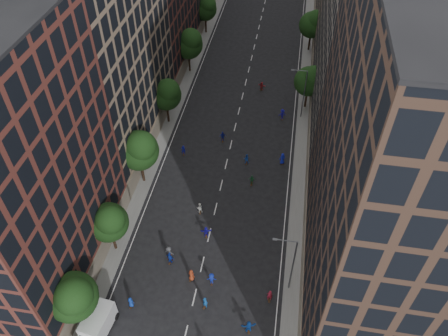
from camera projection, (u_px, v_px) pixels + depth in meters
name	position (u px, v px, depth m)	size (l,w,h in m)	color
ground	(235.00, 129.00, 72.00)	(240.00, 240.00, 0.00)	black
sidewalk_left	(175.00, 96.00, 78.68)	(4.00, 105.00, 0.15)	slate
sidewalk_right	(309.00, 109.00, 75.81)	(4.00, 105.00, 0.15)	slate
bldg_left_a	(5.00, 174.00, 43.33)	(14.00, 22.00, 30.00)	brown
bldg_left_b	(92.00, 39.00, 58.87)	(14.00, 26.00, 34.00)	#856D57
bldg_right_a	(404.00, 169.00, 39.52)	(14.00, 30.00, 36.00)	#422D23
bldg_right_b	(375.00, 34.00, 61.03)	(14.00, 28.00, 33.00)	#6A6157
tree_left_0	(73.00, 297.00, 43.65)	(5.20, 5.20, 8.83)	black
tree_left_1	(109.00, 222.00, 51.00)	(4.80, 4.80, 8.21)	black
tree_left_2	(139.00, 149.00, 58.88)	(5.60, 5.60, 9.45)	black
tree_left_3	(167.00, 94.00, 69.15)	(5.00, 5.00, 8.58)	black
tree_left_4	(189.00, 43.00, 80.24)	(5.40, 5.40, 9.08)	black
tree_left_5	(206.00, 8.00, 91.83)	(4.80, 4.80, 8.33)	black
tree_right_a	(310.00, 80.00, 72.25)	(5.00, 5.00, 8.39)	black
tree_right_b	(313.00, 23.00, 86.13)	(5.20, 5.20, 8.83)	black
streetlamp_near	(291.00, 263.00, 47.40)	(2.64, 0.22, 9.06)	#595B60
streetlamp_far	(303.00, 92.00, 70.68)	(2.64, 0.22, 9.06)	#595B60
cargo_van	(96.00, 327.00, 46.04)	(3.14, 5.63, 2.86)	white
skater_0	(131.00, 302.00, 48.84)	(0.76, 0.49, 1.55)	#1439A8
skater_1	(205.00, 302.00, 48.70)	(0.65, 0.43, 1.79)	#144FA4
skater_3	(212.00, 279.00, 50.87)	(1.11, 0.64, 1.72)	#1327A1
skater_4	(170.00, 258.00, 52.85)	(1.10, 0.46, 1.88)	#1430A6
skater_5	(249.00, 327.00, 46.66)	(1.66, 0.53, 1.79)	#13429F
skater_6	(191.00, 275.00, 51.21)	(0.85, 0.55, 1.74)	#A3381B
skater_7	(270.00, 296.00, 49.30)	(0.66, 0.43, 1.80)	maroon
skater_8	(200.00, 208.00, 58.65)	(0.82, 0.64, 1.68)	beige
skater_9	(169.00, 252.00, 53.43)	(1.20, 0.69, 1.86)	#47484C
skater_10	(252.00, 180.00, 62.44)	(0.95, 0.40, 1.62)	#1D6132
skater_11	(206.00, 232.00, 55.82)	(1.50, 0.48, 1.62)	#1D14A5
skater_12	(282.00, 159.00, 65.46)	(0.92, 0.60, 1.88)	#151EB0
skater_13	(183.00, 150.00, 66.98)	(0.62, 0.40, 1.69)	#151AAD
skater_14	(246.00, 159.00, 65.57)	(0.81, 0.63, 1.66)	#1642B4
skater_15	(282.00, 114.00, 73.25)	(1.21, 0.70, 1.88)	#16118E
skater_16	(223.00, 137.00, 69.19)	(1.04, 0.43, 1.77)	#131D9E
skater_17	(262.00, 86.00, 79.55)	(1.46, 0.46, 1.57)	#A61B22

